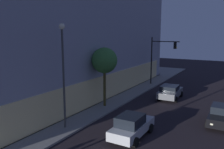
{
  "coord_description": "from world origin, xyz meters",
  "views": [
    {
      "loc": [
        -9.3,
        -5.11,
        7.37
      ],
      "look_at": [
        8.04,
        4.77,
        3.87
      ],
      "focal_mm": 37.91,
      "sensor_mm": 36.0,
      "label": 1
    }
  ],
  "objects_px": {
    "modern_building": "(22,9)",
    "street_lamp_sidewalk": "(63,64)",
    "car_silver": "(132,126)",
    "sidewalk_tree": "(104,61)",
    "traffic_light_far_corner": "(160,54)",
    "car_grey": "(170,92)",
    "car_black": "(223,116)"
  },
  "relations": [
    {
      "from": "modern_building",
      "to": "car_grey",
      "type": "height_order",
      "value": "modern_building"
    },
    {
      "from": "modern_building",
      "to": "car_black",
      "type": "bearing_deg",
      "value": -94.83
    },
    {
      "from": "traffic_light_far_corner",
      "to": "sidewalk_tree",
      "type": "height_order",
      "value": "traffic_light_far_corner"
    },
    {
      "from": "car_black",
      "to": "car_grey",
      "type": "relative_size",
      "value": 0.91
    },
    {
      "from": "modern_building",
      "to": "street_lamp_sidewalk",
      "type": "bearing_deg",
      "value": -121.35
    },
    {
      "from": "traffic_light_far_corner",
      "to": "car_grey",
      "type": "bearing_deg",
      "value": -150.45
    },
    {
      "from": "car_black",
      "to": "car_grey",
      "type": "bearing_deg",
      "value": 46.52
    },
    {
      "from": "traffic_light_far_corner",
      "to": "street_lamp_sidewalk",
      "type": "distance_m",
      "value": 18.61
    },
    {
      "from": "street_lamp_sidewalk",
      "to": "car_black",
      "type": "distance_m",
      "value": 13.39
    },
    {
      "from": "car_silver",
      "to": "car_grey",
      "type": "relative_size",
      "value": 0.99
    },
    {
      "from": "car_grey",
      "to": "traffic_light_far_corner",
      "type": "bearing_deg",
      "value": 29.55
    },
    {
      "from": "sidewalk_tree",
      "to": "car_black",
      "type": "bearing_deg",
      "value": -86.35
    },
    {
      "from": "sidewalk_tree",
      "to": "car_silver",
      "type": "bearing_deg",
      "value": -133.56
    },
    {
      "from": "car_silver",
      "to": "street_lamp_sidewalk",
      "type": "bearing_deg",
      "value": 103.09
    },
    {
      "from": "street_lamp_sidewalk",
      "to": "car_grey",
      "type": "xyz_separation_m",
      "value": [
        12.65,
        -4.6,
        -4.32
      ]
    },
    {
      "from": "modern_building",
      "to": "car_silver",
      "type": "height_order",
      "value": "modern_building"
    },
    {
      "from": "modern_building",
      "to": "traffic_light_far_corner",
      "type": "distance_m",
      "value": 19.75
    },
    {
      "from": "traffic_light_far_corner",
      "to": "car_grey",
      "type": "relative_size",
      "value": 1.51
    },
    {
      "from": "street_lamp_sidewalk",
      "to": "sidewalk_tree",
      "type": "bearing_deg",
      "value": 2.3
    },
    {
      "from": "street_lamp_sidewalk",
      "to": "car_grey",
      "type": "distance_m",
      "value": 14.14
    },
    {
      "from": "street_lamp_sidewalk",
      "to": "car_grey",
      "type": "height_order",
      "value": "street_lamp_sidewalk"
    },
    {
      "from": "modern_building",
      "to": "car_grey",
      "type": "relative_size",
      "value": 7.97
    },
    {
      "from": "street_lamp_sidewalk",
      "to": "car_silver",
      "type": "bearing_deg",
      "value": -76.91
    },
    {
      "from": "sidewalk_tree",
      "to": "traffic_light_far_corner",
      "type": "bearing_deg",
      "value": -7.01
    },
    {
      "from": "traffic_light_far_corner",
      "to": "car_grey",
      "type": "xyz_separation_m",
      "value": [
        -5.91,
        -3.35,
        -3.7
      ]
    },
    {
      "from": "street_lamp_sidewalk",
      "to": "car_silver",
      "type": "distance_m",
      "value": 6.78
    },
    {
      "from": "traffic_light_far_corner",
      "to": "car_black",
      "type": "relative_size",
      "value": 1.65
    },
    {
      "from": "car_silver",
      "to": "sidewalk_tree",
      "type": "bearing_deg",
      "value": 46.44
    },
    {
      "from": "modern_building",
      "to": "car_grey",
      "type": "bearing_deg",
      "value": -79.93
    },
    {
      "from": "traffic_light_far_corner",
      "to": "car_grey",
      "type": "distance_m",
      "value": 7.74
    },
    {
      "from": "modern_building",
      "to": "street_lamp_sidewalk",
      "type": "height_order",
      "value": "modern_building"
    },
    {
      "from": "modern_building",
      "to": "car_black",
      "type": "height_order",
      "value": "modern_building"
    }
  ]
}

